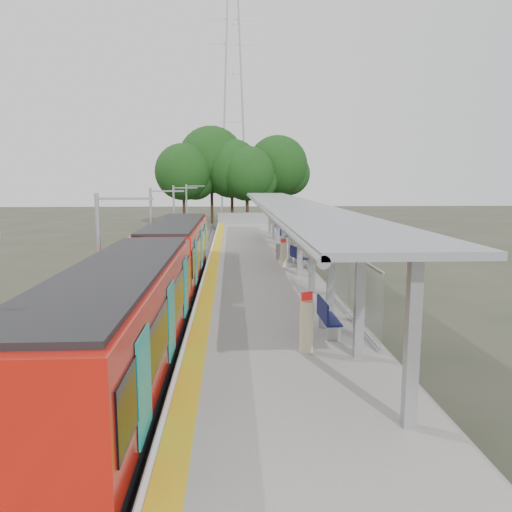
{
  "coord_description": "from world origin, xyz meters",
  "views": [
    {
      "loc": [
        -1.49,
        -11.16,
        5.87
      ],
      "look_at": [
        -0.34,
        12.11,
        2.3
      ],
      "focal_mm": 35.0,
      "sensor_mm": 36.0,
      "label": 1
    }
  ],
  "objects_px": {
    "bench_near": "(326,316)",
    "bench_mid": "(298,256)",
    "train": "(158,274)",
    "info_pillar_far": "(284,254)",
    "bench_far": "(283,234)",
    "litter_bin": "(280,252)",
    "info_pillar_near": "(307,326)"
  },
  "relations": [
    {
      "from": "litter_bin",
      "to": "bench_mid",
      "type": "bearing_deg",
      "value": -69.22
    },
    {
      "from": "info_pillar_far",
      "to": "litter_bin",
      "type": "relative_size",
      "value": 1.62
    },
    {
      "from": "train",
      "to": "info_pillar_far",
      "type": "distance_m",
      "value": 9.61
    },
    {
      "from": "info_pillar_near",
      "to": "litter_bin",
      "type": "relative_size",
      "value": 1.79
    },
    {
      "from": "info_pillar_far",
      "to": "bench_mid",
      "type": "bearing_deg",
      "value": 4.03
    },
    {
      "from": "bench_far",
      "to": "info_pillar_far",
      "type": "bearing_deg",
      "value": -112.48
    },
    {
      "from": "bench_mid",
      "to": "bench_far",
      "type": "xyz_separation_m",
      "value": [
        0.32,
        11.17,
        0.02
      ]
    },
    {
      "from": "train",
      "to": "bench_far",
      "type": "height_order",
      "value": "train"
    },
    {
      "from": "train",
      "to": "bench_far",
      "type": "relative_size",
      "value": 16.01
    },
    {
      "from": "info_pillar_far",
      "to": "litter_bin",
      "type": "xyz_separation_m",
      "value": [
        0.0,
        2.34,
        -0.2
      ]
    },
    {
      "from": "bench_near",
      "to": "info_pillar_near",
      "type": "distance_m",
      "value": 1.83
    },
    {
      "from": "train",
      "to": "info_pillar_near",
      "type": "bearing_deg",
      "value": -52.44
    },
    {
      "from": "train",
      "to": "bench_mid",
      "type": "xyz_separation_m",
      "value": [
        6.78,
        7.69,
        -0.48
      ]
    },
    {
      "from": "train",
      "to": "info_pillar_near",
      "type": "xyz_separation_m",
      "value": [
        5.12,
        -6.66,
        -0.29
      ]
    },
    {
      "from": "info_pillar_far",
      "to": "bench_near",
      "type": "bearing_deg",
      "value": -96.14
    },
    {
      "from": "bench_mid",
      "to": "litter_bin",
      "type": "distance_m",
      "value": 2.35
    },
    {
      "from": "bench_near",
      "to": "bench_far",
      "type": "distance_m",
      "value": 23.95
    },
    {
      "from": "bench_near",
      "to": "info_pillar_near",
      "type": "height_order",
      "value": "info_pillar_near"
    },
    {
      "from": "bench_mid",
      "to": "litter_bin",
      "type": "relative_size",
      "value": 1.7
    },
    {
      "from": "info_pillar_near",
      "to": "info_pillar_far",
      "type": "bearing_deg",
      "value": 63.44
    },
    {
      "from": "bench_near",
      "to": "bench_mid",
      "type": "height_order",
      "value": "bench_near"
    },
    {
      "from": "train",
      "to": "litter_bin",
      "type": "height_order",
      "value": "train"
    },
    {
      "from": "bench_near",
      "to": "bench_mid",
      "type": "xyz_separation_m",
      "value": [
        0.79,
        12.75,
        -0.02
      ]
    },
    {
      "from": "train",
      "to": "bench_mid",
      "type": "height_order",
      "value": "train"
    },
    {
      "from": "bench_mid",
      "to": "bench_far",
      "type": "distance_m",
      "value": 11.18
    },
    {
      "from": "bench_mid",
      "to": "bench_far",
      "type": "height_order",
      "value": "bench_far"
    },
    {
      "from": "info_pillar_far",
      "to": "train",
      "type": "bearing_deg",
      "value": -134.62
    },
    {
      "from": "bench_far",
      "to": "litter_bin",
      "type": "relative_size",
      "value": 1.76
    },
    {
      "from": "info_pillar_near",
      "to": "info_pillar_far",
      "type": "height_order",
      "value": "info_pillar_near"
    },
    {
      "from": "info_pillar_near",
      "to": "litter_bin",
      "type": "bearing_deg",
      "value": 63.9
    },
    {
      "from": "train",
      "to": "bench_mid",
      "type": "distance_m",
      "value": 10.26
    },
    {
      "from": "bench_near",
      "to": "info_pillar_near",
      "type": "xyz_separation_m",
      "value": [
        -0.87,
        -1.6,
        0.17
      ]
    }
  ]
}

